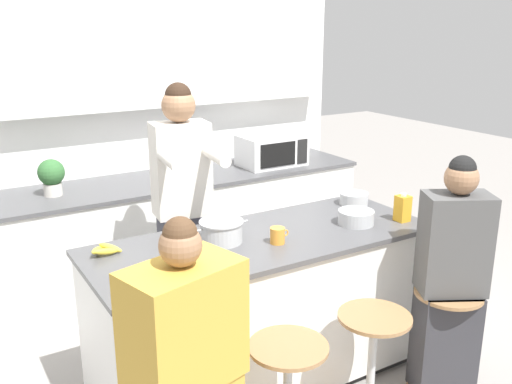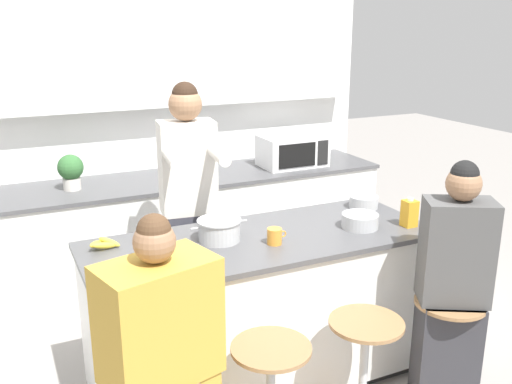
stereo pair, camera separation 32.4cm
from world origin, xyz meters
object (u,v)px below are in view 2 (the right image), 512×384
at_px(kitchen_island, 262,310).
at_px(microwave, 292,151).
at_px(fruit_bowl, 364,202).
at_px(person_cooking, 189,218).
at_px(person_wrapped_blanket, 162,378).
at_px(juice_carton, 409,213).
at_px(coffee_cup_near, 187,264).
at_px(cooking_pot, 219,230).
at_px(potted_plant, 71,170).
at_px(bar_stool_rightmost, 445,349).
at_px(coffee_cup_far, 275,236).
at_px(banana_bunch, 103,244).
at_px(person_seated_near, 451,301).
at_px(bar_stool_center_right, 363,372).

distance_m(kitchen_island, microwave, 1.87).
bearing_deg(fruit_bowl, person_cooking, 160.99).
bearing_deg(person_wrapped_blanket, juice_carton, 0.55).
bearing_deg(coffee_cup_near, cooking_pot, 48.12).
bearing_deg(person_wrapped_blanket, potted_plant, 76.21).
relative_size(cooking_pot, fruit_bowl, 1.77).
height_order(bar_stool_rightmost, coffee_cup_far, coffee_cup_far).
bearing_deg(banana_bunch, bar_stool_rightmost, -28.22).
relative_size(kitchen_island, cooking_pot, 6.04).
relative_size(fruit_bowl, banana_bunch, 1.01).
xyz_separation_m(person_cooking, potted_plant, (-0.59, 0.94, 0.16)).
bearing_deg(bar_stool_rightmost, person_seated_near, 37.39).
bearing_deg(coffee_cup_far, bar_stool_center_right, -65.29).
height_order(cooking_pot, juice_carton, juice_carton).
xyz_separation_m(cooking_pot, coffee_cup_near, (-0.30, -0.34, -0.01)).
bearing_deg(kitchen_island, bar_stool_center_right, -67.66).
distance_m(person_cooking, cooking_pot, 0.52).
relative_size(bar_stool_center_right, banana_bunch, 3.57).
bearing_deg(juice_carton, person_cooking, 145.10).
distance_m(cooking_pot, microwave, 1.87).
height_order(bar_stool_rightmost, juice_carton, juice_carton).
distance_m(bar_stool_rightmost, person_seated_near, 0.29).
relative_size(person_wrapped_blanket, microwave, 2.53).
distance_m(person_cooking, banana_bunch, 0.71).
bearing_deg(juice_carton, person_wrapped_blanket, -164.72).
relative_size(kitchen_island, bar_stool_center_right, 3.03).
bearing_deg(person_wrapped_blanket, person_seated_near, -14.73).
xyz_separation_m(banana_bunch, potted_plant, (0.02, 1.30, 0.11)).
height_order(bar_stool_rightmost, fruit_bowl, fruit_bowl).
bearing_deg(kitchen_island, person_seated_near, -38.94).
bearing_deg(cooking_pot, microwave, 48.65).
distance_m(person_wrapped_blanket, potted_plant, 2.22).
relative_size(person_wrapped_blanket, potted_plant, 5.28).
height_order(person_seated_near, potted_plant, person_seated_near).
relative_size(cooking_pot, microwave, 0.61).
bearing_deg(cooking_pot, person_cooking, 90.32).
height_order(person_seated_near, microwave, person_seated_near).
distance_m(person_seated_near, coffee_cup_far, 1.02).
distance_m(juice_carton, potted_plant, 2.43).
distance_m(bar_stool_rightmost, coffee_cup_near, 1.53).
relative_size(bar_stool_rightmost, microwave, 1.21).
height_order(kitchen_island, person_seated_near, person_seated_near).
relative_size(person_cooking, banana_bunch, 9.48).
bearing_deg(banana_bunch, bar_stool_center_right, -37.99).
bearing_deg(banana_bunch, person_seated_near, -27.82).
xyz_separation_m(person_cooking, coffee_cup_near, (-0.30, -0.85, 0.08)).
distance_m(cooking_pot, coffee_cup_near, 0.45).
distance_m(coffee_cup_far, microwave, 1.86).
height_order(kitchen_island, person_wrapped_blanket, person_wrapped_blanket).
bearing_deg(potted_plant, microwave, -1.62).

